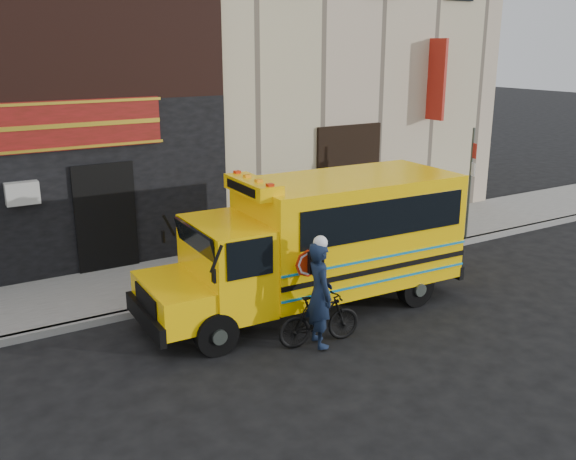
% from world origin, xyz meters
% --- Properties ---
extents(ground, '(120.00, 120.00, 0.00)m').
position_xyz_m(ground, '(0.00, 0.00, 0.00)').
color(ground, black).
rests_on(ground, ground).
extents(curb, '(40.00, 0.20, 0.15)m').
position_xyz_m(curb, '(0.00, 2.60, 0.07)').
color(curb, gray).
rests_on(curb, ground).
extents(sidewalk, '(40.00, 3.00, 0.15)m').
position_xyz_m(sidewalk, '(0.00, 4.10, 0.07)').
color(sidewalk, slate).
rests_on(sidewalk, ground).
extents(building, '(20.00, 10.70, 12.00)m').
position_xyz_m(building, '(-0.04, 10.45, 6.13)').
color(building, tan).
rests_on(building, sidewalk).
extents(school_bus, '(6.97, 2.48, 2.92)m').
position_xyz_m(school_bus, '(0.08, 1.05, 1.51)').
color(school_bus, black).
rests_on(school_bus, ground).
extents(sign_pole, '(0.12, 0.27, 3.23)m').
position_xyz_m(sign_pole, '(6.07, 2.66, 1.78)').
color(sign_pole, '#444C46').
rests_on(sign_pole, ground).
extents(bicycle, '(1.68, 0.70, 0.98)m').
position_xyz_m(bicycle, '(-0.96, -0.42, 0.49)').
color(bicycle, black).
rests_on(bicycle, ground).
extents(cyclist, '(0.61, 0.80, 1.99)m').
position_xyz_m(cyclist, '(-1.03, -0.51, 0.99)').
color(cyclist, black).
rests_on(cyclist, ground).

